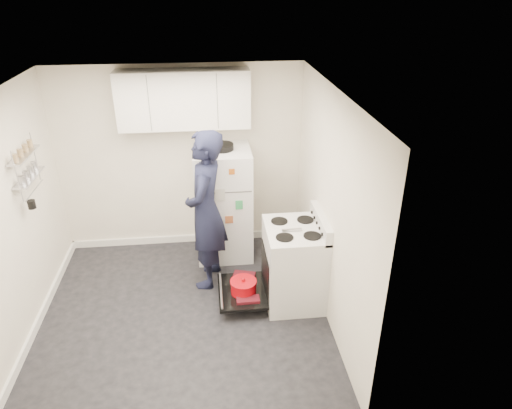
{
  "coord_description": "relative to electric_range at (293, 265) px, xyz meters",
  "views": [
    {
      "loc": [
        0.36,
        -4.13,
        3.46
      ],
      "look_at": [
        0.89,
        0.59,
        1.05
      ],
      "focal_mm": 32.0,
      "sensor_mm": 36.0,
      "label": 1
    }
  ],
  "objects": [
    {
      "name": "person",
      "position": [
        -0.96,
        0.48,
        0.51
      ],
      "size": [
        0.61,
        0.8,
        1.96
      ],
      "primitive_type": "imported",
      "rotation": [
        0.0,
        0.0,
        -1.79
      ],
      "color": "black",
      "rests_on": "ground"
    },
    {
      "name": "room",
      "position": [
        -1.29,
        -0.12,
        0.74
      ],
      "size": [
        3.21,
        3.21,
        2.51
      ],
      "color": "black",
      "rests_on": "ground"
    },
    {
      "name": "refrigerator",
      "position": [
        -0.73,
        1.1,
        0.29
      ],
      "size": [
        0.72,
        0.74,
        1.57
      ],
      "color": "white",
      "rests_on": "ground"
    },
    {
      "name": "open_oven_door",
      "position": [
        -0.58,
        -0.01,
        -0.27
      ],
      "size": [
        0.55,
        0.72,
        0.23
      ],
      "color": "black",
      "rests_on": "ground"
    },
    {
      "name": "electric_range",
      "position": [
        0.0,
        0.0,
        0.0
      ],
      "size": [
        0.66,
        0.76,
        1.1
      ],
      "color": "silver",
      "rests_on": "ground"
    },
    {
      "name": "upper_cabinets",
      "position": [
        -1.16,
        1.28,
        1.63
      ],
      "size": [
        1.6,
        0.33,
        0.7
      ],
      "primitive_type": "cube",
      "color": "silver",
      "rests_on": "room"
    },
    {
      "name": "wall_shelf_rack",
      "position": [
        -2.78,
        0.34,
        1.21
      ],
      "size": [
        0.14,
        0.6,
        0.61
      ],
      "color": "#B2B2B7",
      "rests_on": "room"
    }
  ]
}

